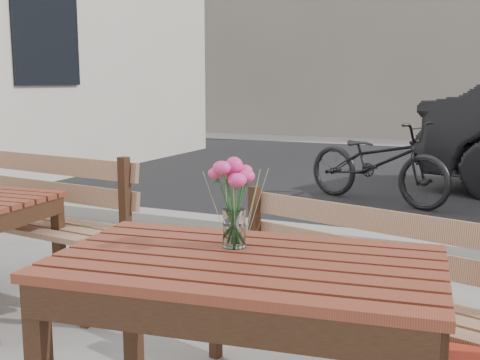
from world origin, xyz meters
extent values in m
cube|color=black|center=(-4.98, 4.50, 2.20)|extent=(0.06, 1.20, 1.80)
cube|color=black|center=(0.00, 7.00, 0.00)|extent=(30.00, 8.00, 0.00)
cube|color=gray|center=(0.00, 3.00, 0.06)|extent=(30.00, 0.25, 0.12)
cube|color=maroon|center=(-0.13, -0.06, 0.77)|extent=(1.35, 0.90, 0.03)
cube|color=black|center=(-0.75, 0.18, 0.38)|extent=(0.07, 0.07, 0.75)
cube|color=black|center=(0.40, 0.33, 0.38)|extent=(0.07, 0.07, 0.75)
cube|color=#845D44|center=(0.00, 0.69, 0.43)|extent=(1.40, 0.70, 0.03)
cube|color=#845D44|center=(0.06, 0.89, 0.66)|extent=(1.31, 0.38, 0.37)
cube|color=black|center=(-0.63, 0.70, 0.22)|extent=(0.06, 0.06, 0.44)
cube|color=black|center=(-0.55, 1.00, 0.41)|extent=(0.06, 0.06, 0.82)
cylinder|color=white|center=(-0.22, 0.05, 0.85)|extent=(0.08, 0.08, 0.13)
cylinder|color=#2A642D|center=(-0.22, 0.05, 0.92)|extent=(0.05, 0.05, 0.27)
cube|color=black|center=(-1.77, 0.92, 0.34)|extent=(0.06, 0.06, 0.69)
cube|color=#845D44|center=(-2.12, 0.99, 0.48)|extent=(1.55, 0.58, 0.03)
cube|color=#845D44|center=(-2.10, 1.22, 0.73)|extent=(1.50, 0.21, 0.41)
cube|color=black|center=(-1.46, 0.74, 0.25)|extent=(0.06, 0.06, 0.50)
cube|color=black|center=(-1.42, 1.08, 0.46)|extent=(0.06, 0.06, 0.92)
imported|color=black|center=(-0.70, 4.90, 0.47)|extent=(1.87, 1.21, 0.93)
camera|label=1|loc=(0.63, -1.80, 1.35)|focal=45.00mm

